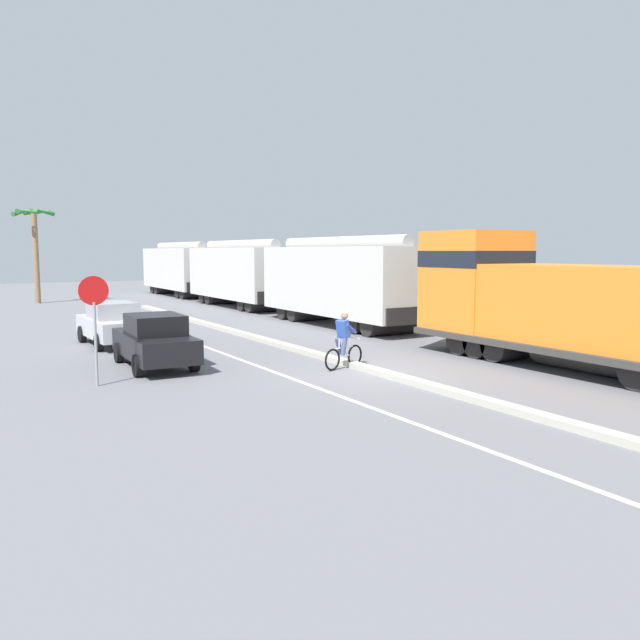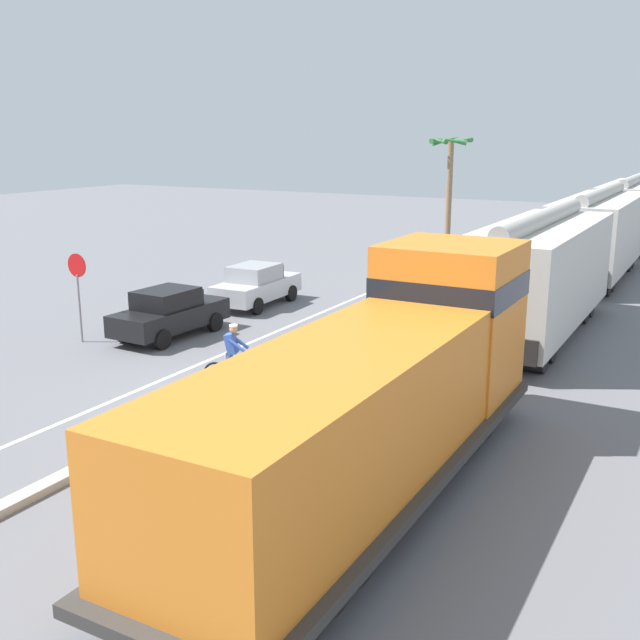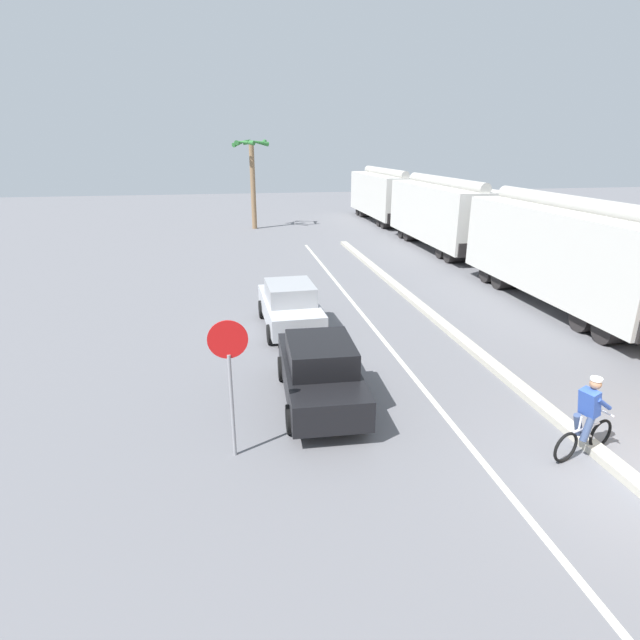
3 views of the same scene
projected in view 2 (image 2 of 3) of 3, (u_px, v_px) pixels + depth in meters
The scene contains 12 objects.
ground_plane at pixel (223, 400), 18.91m from camera, with size 120.00×120.00×0.00m, color slate.
median_curb at pixel (334, 341), 23.98m from camera, with size 0.36×36.00×0.16m, color #B2AD9E.
lane_stripe at pixel (271, 334), 25.13m from camera, with size 0.14×36.00×0.01m, color silver.
locomotive at pixel (384, 394), 14.07m from camera, with size 3.10×11.61×4.20m.
hopper_car_lead at pixel (538, 275), 24.32m from camera, with size 2.90×10.60×4.18m.
hopper_car_middle at pixel (598, 234), 34.16m from camera, with size 2.90×10.60×4.18m.
hopper_car_trailing at pixel (631, 211), 44.00m from camera, with size 2.90×10.60×4.18m.
parked_car_black at pixel (169, 313), 24.60m from camera, with size 1.95×4.26×1.62m.
parked_car_silver at pixel (256, 285), 29.08m from camera, with size 1.94×4.25×1.62m.
cyclist at pixel (233, 358), 19.68m from camera, with size 1.65×0.64×1.71m.
stop_sign at pixel (78, 280), 23.70m from camera, with size 0.76×0.08×2.88m.
palm_tree_near at pixel (450, 161), 46.63m from camera, with size 2.63×2.79×6.47m.
Camera 2 is at (10.80, -14.42, 6.57)m, focal length 42.00 mm.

